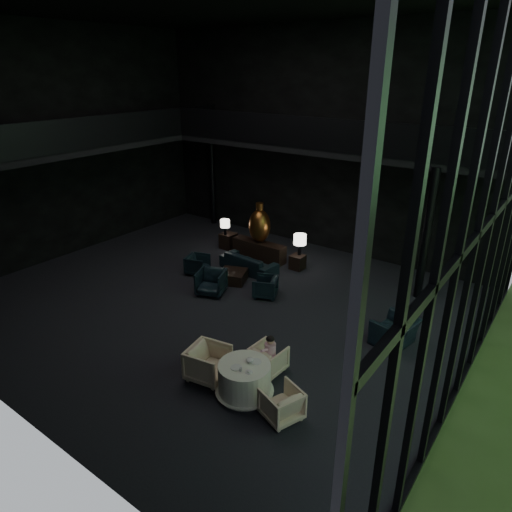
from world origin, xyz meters
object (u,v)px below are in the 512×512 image
Objects in this scene: dining_chair_west at (208,360)px; dining_table at (244,381)px; bronze_urn at (260,225)px; side_table_right at (297,262)px; table_lamp_right at (300,240)px; console at (259,250)px; coffee_table at (233,276)px; lounge_armchair_south at (211,280)px; dining_chair_north at (269,358)px; lounge_armchair_east at (265,287)px; child at (270,347)px; window_armchair at (395,328)px; dining_chair_east at (282,403)px; table_lamp_left at (225,224)px; side_table_left at (228,241)px; lounge_armchair_west at (198,264)px; sofa at (249,260)px.

dining_table is at bearing -97.47° from dining_chair_west.
bronze_urn is 2.91× the size of side_table_right.
side_table_right is 0.68× the size of table_lamp_right.
console is 2.55× the size of coffee_table.
lounge_armchair_south is 1.33× the size of dining_chair_north.
lounge_armchair_east is 3.86m from child.
window_armchair is 1.49× the size of dining_chair_east.
side_table_left is at bearing 90.00° from table_lamp_left.
dining_table is (4.14, -6.29, -0.96)m from bronze_urn.
lounge_armchair_south is 5.77m from dining_chair_east.
table_lamp_left is 3.21m from table_lamp_right.
coffee_table is at bearing 68.22° from lounge_armchair_south.
dining_chair_west reaches higher than side_table_right.
side_table_right is (1.60, 0.08, -0.08)m from console.
dining_chair_east reaches higher than coffee_table.
dining_table is (5.09, -4.00, -0.01)m from lounge_armchair_west.
dining_chair_east is at bearing 133.96° from child.
side_table_left is 0.84× the size of dining_chair_east.
dining_chair_east is (3.29, -4.10, 0.02)m from lounge_armchair_east.
bronze_urn is 7.59m from dining_table.
coffee_table is at bearing -45.40° from table_lamp_left.
bronze_urn is at bearing -52.15° from child.
lounge_armchair_east is 0.67× the size of dining_chair_west.
lounge_armchair_east is 4.15m from window_armchair.
console is at bearing 123.50° from dining_table.
child reaches higher than sofa.
lounge_armchair_south is 0.72× the size of dining_table.
table_lamp_right is at bearing 6.76° from console.
bronze_urn is at bearing 101.66° from coffee_table.
lounge_armchair_south is (1.37, -0.86, 0.12)m from lounge_armchair_west.
lounge_armchair_south is at bearing -103.64° from dining_chair_east.
lounge_armchair_west is 1.20× the size of child.
child is at bearing -43.74° from side_table_left.
dining_chair_north is at bearing -53.00° from dining_chair_west.
lounge_armchair_west is at bearing -112.77° from console.
coffee_table is (-5.61, 0.40, -0.28)m from window_armchair.
dining_chair_west is at bearing -76.37° from side_table_right.
window_armchair is at bearing -29.74° from side_table_right.
dining_table is at bearing -68.48° from table_lamp_right.
child is (0.05, 0.90, 0.40)m from dining_table.
table_lamp_right is at bearing 3.29° from table_lamp_left.
window_armchair is at bearing -4.09° from coffee_table.
bronze_urn is at bearing -174.25° from table_lamp_right.
bronze_urn is 2.45× the size of side_table_left.
table_lamp_left is 8.04m from window_armchair.
window_armchair is 5.63m from coffee_table.
bronze_urn is 2.40m from coffee_table.
lounge_armchair_east is (2.84, -0.02, -0.01)m from lounge_armchair_west.
side_table_right is at bearing -109.43° from window_armchair.
bronze_urn is 2.61× the size of child.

